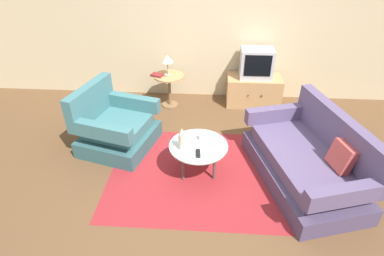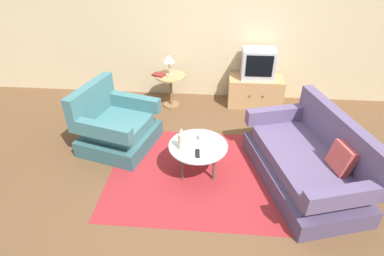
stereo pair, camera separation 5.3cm
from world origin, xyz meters
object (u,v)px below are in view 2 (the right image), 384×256
Objects in this scene: vase at (182,139)px; tv_remote_silver at (213,143)px; side_table at (171,84)px; television at (258,64)px; table_lamp at (169,60)px; tv_stand at (255,91)px; book at (159,75)px; mug at (202,137)px; couch at (308,163)px; coffee_table at (198,148)px; armchair at (115,127)px; tv_remote_dark at (198,153)px.

vase is 1.97× the size of tv_remote_silver.
side_table is 1.06× the size of television.
tv_stand is at bearing 7.22° from table_lamp.
table_lamp is 0.33m from book.
tv_stand is 2.08m from mug.
couch is 16.32× the size of mug.
side_table is 1.61× the size of table_lamp.
couch is 5.34× the size of table_lamp.
couch is at bearing -1.05° from coffee_table.
armchair is 1.60× the size of coffee_table.
television reaches higher than table_lamp.
side_table is 1.95× the size of vase.
vase reaches higher than tv_remote_silver.
vase is at bearing -77.59° from table_lamp.
tv_remote_dark is at bearing -112.00° from television.
couch is 8.43× the size of book.
vase is 0.26m from tv_remote_dark.
tv_remote_silver is (0.79, -1.76, 0.05)m from side_table.
couch reaches higher than tv_stand.
television is at bearing 65.77° from mug.
tv_remote_silver is at bearing 69.89° from couch.
television is at bearing 66.15° from coffee_table.
television reaches higher than couch.
tv_stand is 4.09× the size of book.
table_lamp is 1.96m from vase.
side_table reaches higher than tv_stand.
vase reaches higher than mug.
couch is at bearing 92.01° from tv_remote_dark.
side_table is at bearing 110.72° from mug.
side_table is at bearing -167.54° from tv_remote_dark.
side_table is 1.95m from vase.
coffee_table is 0.20m from tv_remote_silver.
side_table is at bearing 30.80° from couch.
couch is at bearing -6.10° from mug.
armchair is 2.69m from couch.
television is 3.62× the size of tv_remote_silver.
coffee_table is at bearing -113.97° from tv_stand.
couch is (2.63, -0.59, -0.01)m from armchair.
tv_remote_dark is (0.62, -1.99, -0.40)m from table_lamp.
armchair is 9.94× the size of mug.
armchair is 5.13× the size of book.
book reaches higher than tv_remote_dark.
vase reaches higher than book.
armchair is 2.03× the size of side_table.
mug is at bearing 72.41° from coffee_table.
side_table is at bearing 168.07° from armchair.
table_lamp reaches higher than mug.
mug is (0.65, -1.69, -0.37)m from table_lamp.
television is at bearing -164.23° from tv_remote_silver.
armchair is 7.78× the size of tv_remote_silver.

